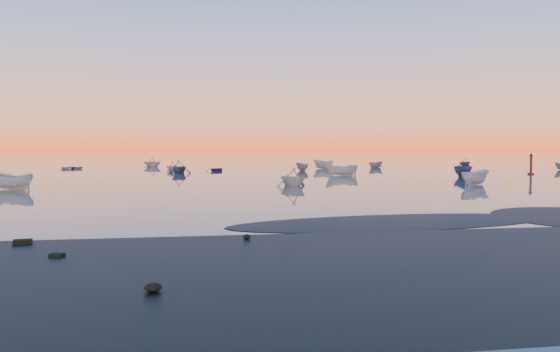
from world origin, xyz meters
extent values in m
plane|color=#625952|center=(0.00, 100.00, 0.00)|extent=(600.00, 600.00, 0.00)
imported|color=beige|center=(17.79, 24.00, 0.00)|extent=(3.72, 4.50, 1.45)
imported|color=beige|center=(0.03, 25.20, 0.00)|extent=(4.19, 3.28, 1.34)
cylinder|color=#430E0E|center=(35.85, 42.02, 0.05)|extent=(0.84, 0.84, 0.28)
cylinder|color=#430E0E|center=(35.85, 42.02, 1.22)|extent=(0.30, 0.30, 2.44)
cone|color=#430E0E|center=(35.85, 42.02, 2.67)|extent=(0.56, 0.56, 0.47)
camera|label=1|loc=(-9.31, -25.04, 3.62)|focal=35.00mm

